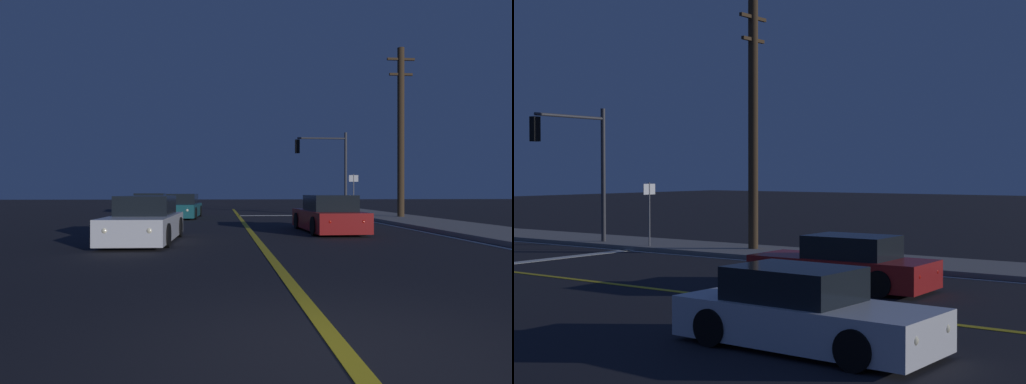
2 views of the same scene
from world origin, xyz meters
The scene contains 12 objects.
ground_plane centered at (0.00, 0.00, 0.00)m, with size 160.00×160.00×0.00m, color black.
sidewalk_right centered at (8.08, 12.46, 0.07)m, with size 3.20×44.85×0.15m, color gray.
lane_line_center centered at (0.00, 12.46, 0.01)m, with size 0.20×42.35×0.01m, color gold.
lane_line_edge_right centered at (6.23, 12.46, 0.01)m, with size 0.16×42.35×0.01m, color silver.
stop_bar centered at (3.24, 23.41, 0.01)m, with size 6.48×0.50×0.01m, color silver.
car_following_oncoming_white centered at (-3.31, 9.43, 0.58)m, with size 1.94×4.55×1.34m.
car_mid_block_navy centered at (-5.80, 28.39, 0.58)m, with size 4.47×1.88×1.34m.
car_far_approaching_red centered at (2.81, 12.17, 0.58)m, with size 1.94×4.69×1.34m.
car_side_waiting_teal centered at (-3.20, 21.56, 0.58)m, with size 2.05×4.78×1.34m.
traffic_signal_near_right centered at (6.02, 25.71, 3.59)m, with size 3.50×0.28×5.41m.
utility_pole_right centered at (8.38, 19.13, 4.63)m, with size 1.47×0.36×9.03m.
street_sign_corner centered at (6.98, 22.91, 1.69)m, with size 0.56×0.08×2.51m.
Camera 1 is at (-1.13, -4.08, 1.47)m, focal length 31.91 mm.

